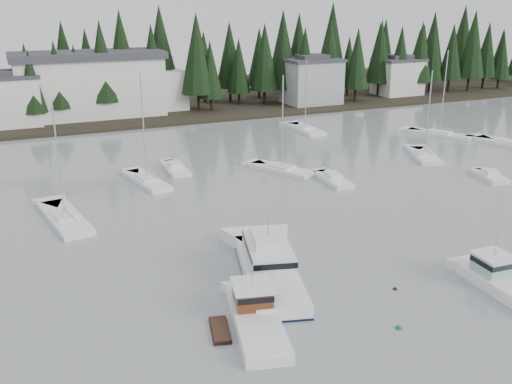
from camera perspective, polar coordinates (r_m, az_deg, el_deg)
far_shore_land at (r=119.37m, az=-14.67°, el=8.60°), size 240.00×54.00×1.00m
conifer_treeline at (r=108.68m, az=-13.67°, el=7.74°), size 200.00×22.00×20.00m
house_west at (r=99.39m, az=-23.43°, el=8.49°), size 9.54×7.42×8.75m
house_east_a at (r=112.54m, az=5.56°, el=11.06°), size 10.60×8.48×9.25m
house_east_b at (r=126.34m, az=14.02°, el=11.21°), size 9.54×7.42×8.25m
harbor_inn at (r=103.73m, az=-15.16°, el=10.36°), size 29.50×11.50×10.90m
lobster_boat_brown at (r=36.96m, az=-0.14°, el=-12.50°), size 5.56×8.90×4.19m
cabin_cruiser_center at (r=42.45m, az=1.29°, el=-7.66°), size 6.85×12.69×5.21m
lobster_boat_teal at (r=44.56m, az=23.47°, el=-8.38°), size 3.24×7.90×4.30m
sailboat_0 at (r=91.51m, az=17.87°, el=5.43°), size 6.97×9.96×13.23m
sailboat_1 at (r=68.80m, az=2.59°, el=2.14°), size 6.11×8.79×12.01m
sailboat_3 at (r=90.93m, az=4.91°, el=6.17°), size 2.94×8.94×11.45m
sailboat_4 at (r=88.54m, az=23.96°, el=4.29°), size 4.61×10.45×13.92m
sailboat_5 at (r=65.57m, az=-10.85°, el=0.99°), size 3.89×9.01×12.91m
sailboat_6 at (r=56.27m, az=-18.54°, el=-2.68°), size 4.29×10.53×11.79m
sailboat_8 at (r=78.00m, az=16.47°, el=3.37°), size 5.90×8.58×11.81m
runabout_1 at (r=65.42m, az=7.67°, el=1.17°), size 2.68×6.70×1.42m
runabout_2 at (r=71.29m, az=22.33°, el=1.37°), size 3.52×5.56×1.42m
runabout_4 at (r=69.80m, az=-8.09°, el=2.27°), size 2.36×6.74×1.42m
mooring_buoy_green at (r=37.93m, az=14.08°, el=-13.08°), size 0.41×0.41×0.41m
mooring_buoy_dark at (r=42.43m, az=13.74°, el=-9.44°), size 0.34×0.34×0.34m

